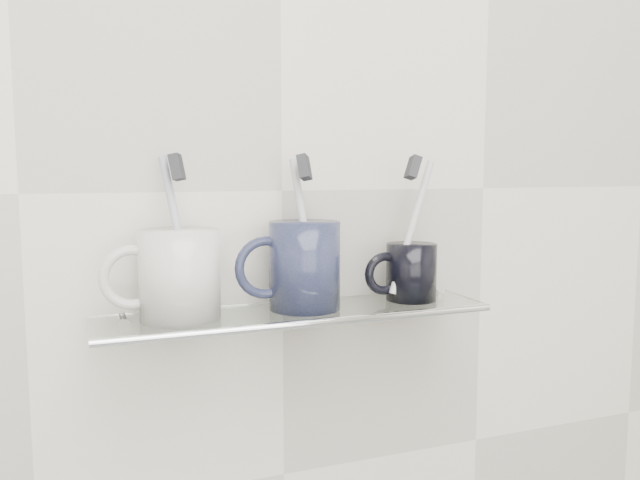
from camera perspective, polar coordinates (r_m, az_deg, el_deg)
name	(u,v)px	position (r m, az deg, el deg)	size (l,w,h in m)	color
wall_back	(282,191)	(0.84, -3.50, 4.52)	(2.50, 2.50, 0.00)	beige
shelf_glass	(297,313)	(0.80, -2.11, -6.70)	(0.50, 0.12, 0.01)	silver
shelf_rail	(312,323)	(0.75, -0.74, -7.61)	(0.01, 0.01, 0.50)	silver
bracket_left	(123,327)	(0.81, -17.55, -7.63)	(0.02, 0.02, 0.03)	silver
bracket_right	(423,302)	(0.93, 9.37, -5.61)	(0.02, 0.02, 0.03)	silver
mug_left	(180,275)	(0.76, -12.70, -3.11)	(0.10, 0.10, 0.11)	silver
mug_left_handle	(133,277)	(0.76, -16.77, -3.29)	(0.08, 0.08, 0.01)	silver
toothbrush_left	(179,235)	(0.76, -12.79, 0.43)	(0.01, 0.01, 0.19)	#9E99B8
bristles_left	(177,167)	(0.75, -12.95, 6.51)	(0.01, 0.02, 0.03)	#28292C
mug_center	(305,265)	(0.80, -1.42, -2.33)	(0.09, 0.09, 0.11)	black
mug_center_handle	(266,268)	(0.78, -4.99, -2.53)	(0.08, 0.08, 0.01)	black
toothbrush_center	(305,231)	(0.79, -1.43, 0.86)	(0.01, 0.01, 0.19)	#AFAFB3
bristles_center	(304,167)	(0.79, -1.44, 6.66)	(0.01, 0.02, 0.03)	#28292C
mug_right	(411,272)	(0.86, 8.34, -2.90)	(0.07, 0.07, 0.08)	black
mug_right_handle	(385,274)	(0.84, 5.93, -3.07)	(0.06, 0.06, 0.01)	black
toothbrush_right	(412,227)	(0.86, 8.41, 1.21)	(0.01, 0.01, 0.19)	beige
bristles_right	(413,167)	(0.85, 8.50, 6.58)	(0.01, 0.02, 0.03)	#28292C
chrome_cap	(432,293)	(0.89, 10.19, -4.78)	(0.03, 0.03, 0.01)	silver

